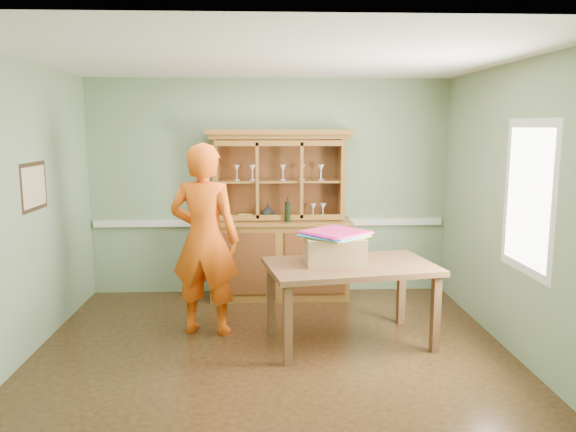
{
  "coord_description": "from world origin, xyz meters",
  "views": [
    {
      "loc": [
        -0.07,
        -5.05,
        2.11
      ],
      "look_at": [
        0.17,
        0.4,
        1.24
      ],
      "focal_mm": 35.0,
      "sensor_mm": 36.0,
      "label": 1
    }
  ],
  "objects_px": {
    "china_hutch": "(279,239)",
    "person": "(205,240)",
    "cardboard_box": "(334,250)",
    "dining_table": "(351,273)"
  },
  "relations": [
    {
      "from": "person",
      "to": "dining_table",
      "type": "bearing_deg",
      "value": 178.16
    },
    {
      "from": "china_hutch",
      "to": "cardboard_box",
      "type": "height_order",
      "value": "china_hutch"
    },
    {
      "from": "dining_table",
      "to": "cardboard_box",
      "type": "distance_m",
      "value": 0.28
    },
    {
      "from": "dining_table",
      "to": "cardboard_box",
      "type": "relative_size",
      "value": 3.1
    },
    {
      "from": "dining_table",
      "to": "person",
      "type": "relative_size",
      "value": 0.89
    },
    {
      "from": "china_hutch",
      "to": "cardboard_box",
      "type": "bearing_deg",
      "value": -72.26
    },
    {
      "from": "dining_table",
      "to": "person",
      "type": "xyz_separation_m",
      "value": [
        -1.44,
        0.35,
        0.28
      ]
    },
    {
      "from": "china_hutch",
      "to": "dining_table",
      "type": "height_order",
      "value": "china_hutch"
    },
    {
      "from": "china_hutch",
      "to": "cardboard_box",
      "type": "distance_m",
      "value": 1.62
    },
    {
      "from": "china_hutch",
      "to": "person",
      "type": "height_order",
      "value": "china_hutch"
    }
  ]
}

